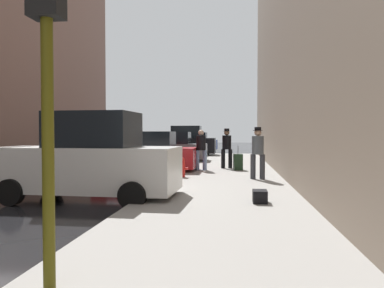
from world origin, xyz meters
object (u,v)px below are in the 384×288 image
(parked_gray_coupe, at_px, (171,148))
(fire_hydrant, at_px, (182,167))
(traffic_light, at_px, (47,28))
(duffel_bag, at_px, (260,196))
(pedestrian_in_jeans, at_px, (201,148))
(parked_black_suv, at_px, (184,143))
(rolling_suitcase, at_px, (238,162))
(parked_blue_sedan, at_px, (194,143))
(pedestrian_with_fedora, at_px, (227,146))
(pedestrian_with_beanie, at_px, (258,150))
(parked_white_van, at_px, (89,160))
(parked_red_hatchback, at_px, (147,154))

(parked_gray_coupe, relative_size, fire_hydrant, 5.99)
(parked_gray_coupe, bearing_deg, fire_hydrant, -77.17)
(traffic_light, distance_m, duffel_bag, 6.07)
(pedestrian_in_jeans, bearing_deg, traffic_light, -91.86)
(parked_black_suv, distance_m, rolling_suitcase, 11.60)
(parked_gray_coupe, xyz_separation_m, fire_hydrant, (1.80, -7.92, -0.35))
(parked_black_suv, bearing_deg, parked_blue_sedan, 90.00)
(parked_blue_sedan, relative_size, pedestrian_in_jeans, 2.48)
(parked_gray_coupe, height_order, pedestrian_with_fedora, pedestrian_with_fedora)
(parked_gray_coupe, distance_m, duffel_bag, 13.33)
(parked_gray_coupe, distance_m, parked_blue_sedan, 12.36)
(parked_black_suv, distance_m, traffic_light, 23.59)
(parked_gray_coupe, relative_size, parked_black_suv, 0.92)
(pedestrian_with_fedora, bearing_deg, parked_gray_coupe, 127.04)
(fire_hydrant, xyz_separation_m, pedestrian_with_fedora, (1.51, 3.52, 0.64))
(parked_blue_sedan, relative_size, pedestrian_with_beanie, 2.39)
(parked_white_van, xyz_separation_m, parked_blue_sedan, (0.00, 24.41, -0.18))
(parked_black_suv, height_order, duffel_bag, parked_black_suv)
(parked_red_hatchback, xyz_separation_m, duffel_bag, (4.26, -6.94, -0.56))
(parked_blue_sedan, bearing_deg, parked_red_hatchback, -90.00)
(parked_red_hatchback, xyz_separation_m, parked_black_suv, (-0.00, 11.52, 0.18))
(fire_hydrant, distance_m, traffic_light, 9.96)
(duffel_bag, bearing_deg, parked_black_suv, 102.98)
(pedestrian_with_beanie, bearing_deg, traffic_light, -105.56)
(parked_white_van, distance_m, rolling_suitcase, 7.94)
(duffel_bag, bearing_deg, pedestrian_with_beanie, 87.34)
(rolling_suitcase, bearing_deg, fire_hydrant, -125.56)
(parked_black_suv, height_order, rolling_suitcase, parked_black_suv)
(fire_hydrant, relative_size, pedestrian_in_jeans, 0.41)
(parked_gray_coupe, relative_size, duffel_bag, 9.58)
(traffic_light, bearing_deg, pedestrian_with_beanie, 74.44)
(pedestrian_in_jeans, height_order, rolling_suitcase, pedestrian_in_jeans)
(parked_black_suv, bearing_deg, parked_white_van, -90.00)
(parked_blue_sedan, distance_m, duffel_bag, 25.35)
(parked_black_suv, bearing_deg, pedestrian_with_beanie, -72.45)
(pedestrian_with_fedora, xyz_separation_m, duffel_bag, (0.94, -8.23, -0.85))
(parked_gray_coupe, distance_m, parked_black_suv, 5.84)
(fire_hydrant, xyz_separation_m, pedestrian_in_jeans, (0.45, 2.55, 0.61))
(parked_red_hatchback, distance_m, fire_hydrant, 2.89)
(fire_hydrant, bearing_deg, rolling_suitcase, 54.44)
(parked_gray_coupe, xyz_separation_m, pedestrian_with_beanie, (4.46, -8.26, 0.29))
(parked_gray_coupe, bearing_deg, pedestrian_with_beanie, -61.63)
(duffel_bag, bearing_deg, parked_red_hatchback, 121.52)
(parked_black_suv, xyz_separation_m, pedestrian_in_jeans, (2.25, -11.21, 0.07))
(parked_gray_coupe, distance_m, pedestrian_in_jeans, 5.83)
(parked_white_van, height_order, rolling_suitcase, parked_white_van)
(parked_black_suv, relative_size, parked_blue_sedan, 1.08)
(rolling_suitcase, bearing_deg, parked_blue_sedan, 102.32)
(parked_white_van, distance_m, parked_blue_sedan, 24.41)
(pedestrian_in_jeans, bearing_deg, parked_blue_sedan, 97.24)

